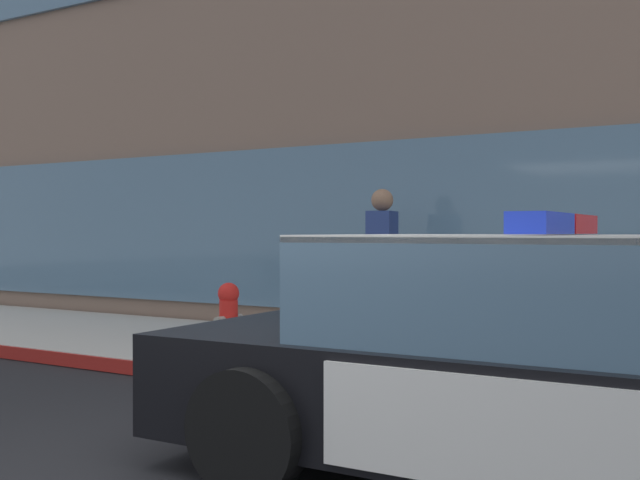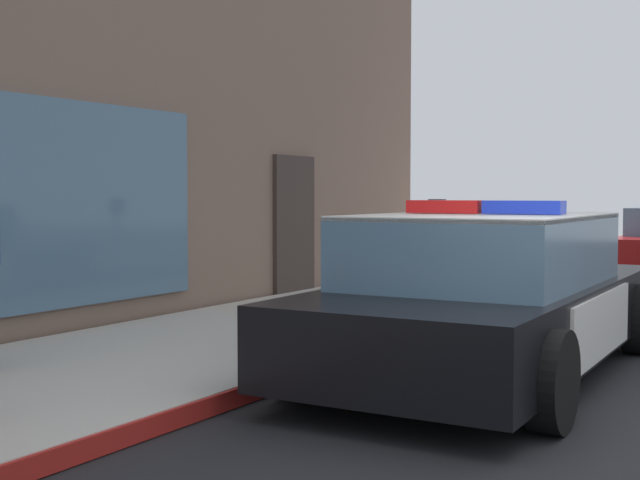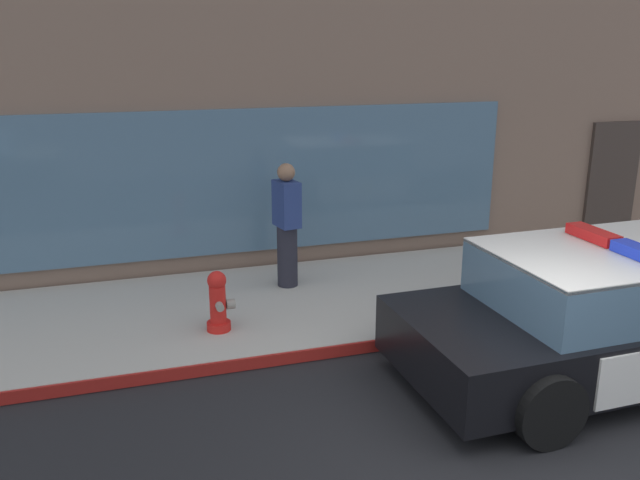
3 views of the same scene
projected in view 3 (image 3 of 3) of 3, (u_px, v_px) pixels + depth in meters
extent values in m
plane|color=black|center=(537.00, 468.00, 5.47)|extent=(48.00, 48.00, 0.00)
cube|color=#B2ADA3|center=(367.00, 296.00, 9.00)|extent=(48.00, 2.93, 0.15)
cube|color=maroon|center=(413.00, 340.00, 7.65)|extent=(28.80, 0.04, 0.14)
cube|color=#7A6051|center=(211.00, 21.00, 14.14)|extent=(20.12, 11.12, 7.66)
cube|color=slate|center=(104.00, 190.00, 9.02)|extent=(12.07, 0.08, 2.10)
cube|color=#382D28|center=(611.00, 182.00, 11.55)|extent=(1.00, 0.08, 2.10)
cube|color=black|center=(620.00, 327.00, 6.99)|extent=(4.83, 1.98, 0.60)
cube|color=silver|center=(482.00, 333.00, 6.44)|extent=(1.38, 1.88, 0.05)
cube|color=silver|center=(554.00, 296.00, 7.83)|extent=(2.02, 0.06, 0.51)
cube|color=yellow|center=(554.00, 296.00, 7.85)|extent=(0.22, 0.02, 0.26)
cube|color=slate|center=(612.00, 278.00, 6.77)|extent=(2.53, 1.75, 0.60)
cube|color=silver|center=(615.00, 251.00, 6.69)|extent=(2.53, 1.75, 0.04)
cube|color=red|center=(593.00, 234.00, 6.97)|extent=(0.21, 0.65, 0.11)
cylinder|color=black|center=(442.00, 325.00, 7.42)|extent=(0.68, 0.23, 0.68)
cylinder|color=black|center=(549.00, 410.00, 5.70)|extent=(0.68, 0.23, 0.68)
cylinder|color=red|center=(219.00, 326.00, 7.74)|extent=(0.28, 0.28, 0.10)
cylinder|color=red|center=(218.00, 304.00, 7.66)|extent=(0.19, 0.19, 0.45)
sphere|color=red|center=(217.00, 280.00, 7.58)|extent=(0.22, 0.22, 0.22)
cylinder|color=gray|center=(216.00, 274.00, 7.56)|extent=(0.06, 0.06, 0.05)
cylinder|color=gray|center=(220.00, 307.00, 7.52)|extent=(0.09, 0.10, 0.09)
cylinder|color=gray|center=(216.00, 298.00, 7.79)|extent=(0.09, 0.10, 0.09)
cylinder|color=gray|center=(231.00, 304.00, 7.71)|extent=(0.10, 0.12, 0.12)
cylinder|color=#23232D|center=(287.00, 256.00, 9.07)|extent=(0.28, 0.28, 0.85)
cube|color=navy|center=(287.00, 204.00, 8.86)|extent=(0.33, 0.44, 0.62)
sphere|color=#8C664C|center=(286.00, 172.00, 8.74)|extent=(0.24, 0.24, 0.24)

